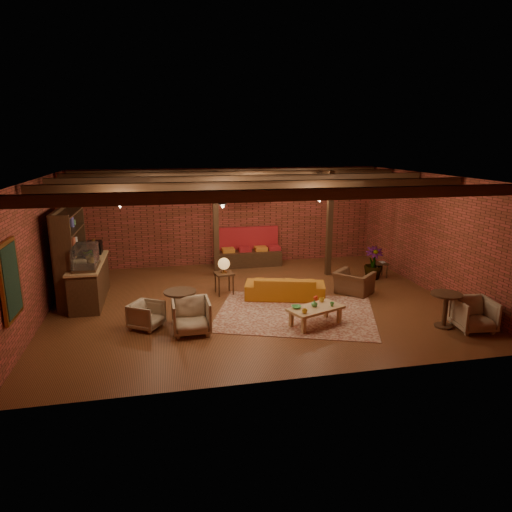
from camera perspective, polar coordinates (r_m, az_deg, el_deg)
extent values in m
plane|color=#3C240F|center=(11.85, -0.44, -5.78)|extent=(10.00, 10.00, 0.00)
cube|color=black|center=(11.17, -0.48, 9.83)|extent=(10.00, 8.00, 0.02)
cube|color=maroon|center=(15.28, -3.43, 4.93)|extent=(10.00, 0.02, 3.20)
cube|color=maroon|center=(7.66, 5.47, -4.49)|extent=(10.00, 0.02, 3.20)
cube|color=maroon|center=(11.54, -25.59, 0.53)|extent=(0.02, 8.00, 3.20)
cube|color=maroon|center=(13.31, 21.18, 2.62)|extent=(0.02, 8.00, 3.20)
cylinder|color=black|center=(12.77, -1.90, 8.79)|extent=(9.60, 0.12, 0.12)
cube|color=black|center=(13.84, -5.03, 3.93)|extent=(0.16, 0.16, 3.20)
cube|color=black|center=(14.07, 9.18, 3.98)|extent=(0.16, 0.16, 3.20)
imported|color=#337F33|center=(12.58, -19.76, 0.34)|extent=(0.35, 0.39, 0.30)
cube|color=black|center=(9.37, -28.35, -2.69)|extent=(0.08, 0.96, 1.46)
cube|color=red|center=(14.40, -0.56, 7.41)|extent=(0.86, 0.06, 0.30)
cube|color=maroon|center=(11.13, 4.95, -7.16)|extent=(4.46, 3.94, 0.01)
imported|color=#A55D17|center=(12.06, 3.63, -3.93)|extent=(2.22, 1.35, 0.61)
cube|color=#AA774F|center=(10.38, 7.48, -6.52)|extent=(1.39, 1.04, 0.06)
cube|color=#AA774F|center=(9.98, 5.99, -8.65)|extent=(0.08, 0.08, 0.37)
cube|color=#AA774F|center=(10.63, 10.36, -7.36)|extent=(0.08, 0.08, 0.37)
cube|color=#AA774F|center=(10.30, 4.43, -7.88)|extent=(0.08, 0.08, 0.37)
cube|color=#AA774F|center=(10.93, 8.76, -6.68)|extent=(0.08, 0.08, 0.37)
imported|color=gold|center=(9.97, 6.09, -6.88)|extent=(0.16, 0.16, 0.10)
imported|color=#479C47|center=(10.47, 9.49, -5.96)|extent=(0.13, 0.13, 0.09)
imported|color=gold|center=(10.71, 8.21, -5.43)|extent=(0.16, 0.16, 0.10)
imported|color=#479C47|center=(10.26, 5.06, -6.36)|extent=(0.28, 0.28, 0.05)
imported|color=#479C47|center=(10.38, 7.31, -5.98)|extent=(0.15, 0.15, 0.12)
sphere|color=red|center=(10.33, 7.34, -5.25)|extent=(0.10, 0.10, 0.10)
cube|color=black|center=(12.35, -4.01, -2.20)|extent=(0.54, 0.54, 0.05)
cylinder|color=black|center=(12.43, -3.99, -3.52)|extent=(0.04, 0.04, 0.55)
cylinder|color=olive|center=(12.34, -4.02, -2.04)|extent=(0.16, 0.16, 0.02)
cylinder|color=olive|center=(12.31, -4.02, -1.68)|extent=(0.05, 0.05, 0.23)
sphere|color=orange|center=(12.27, -4.04, -0.96)|extent=(0.32, 0.32, 0.32)
cylinder|color=black|center=(10.45, -9.48, -4.45)|extent=(0.73, 0.73, 0.04)
cylinder|color=black|center=(10.57, -9.40, -6.34)|extent=(0.10, 0.10, 0.71)
cylinder|color=black|center=(10.70, -9.32, -8.13)|extent=(0.44, 0.44, 0.04)
imported|color=#B4A48C|center=(10.45, -13.54, -7.07)|extent=(0.84, 0.86, 0.66)
imported|color=#B4A48C|center=(10.01, -8.11, -7.26)|extent=(0.81, 0.76, 0.82)
imported|color=brown|center=(12.67, 12.15, -2.83)|extent=(1.08, 1.11, 0.82)
cube|color=black|center=(14.38, 15.23, -0.87)|extent=(0.42, 0.42, 0.04)
cylinder|color=black|center=(14.44, 15.17, -1.74)|extent=(0.04, 0.04, 0.42)
imported|color=black|center=(14.38, 15.24, -0.76)|extent=(0.15, 0.21, 0.02)
cylinder|color=black|center=(10.92, 22.75, -4.44)|extent=(0.67, 0.67, 0.04)
cylinder|color=black|center=(11.04, 22.56, -6.31)|extent=(0.11, 0.11, 0.74)
cylinder|color=black|center=(11.16, 22.38, -8.08)|extent=(0.40, 0.40, 0.04)
imported|color=#B4A48C|center=(11.12, 25.61, -6.43)|extent=(0.85, 0.81, 0.79)
imported|color=#4C7F4C|center=(13.95, 14.71, 3.01)|extent=(1.90, 1.90, 2.92)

